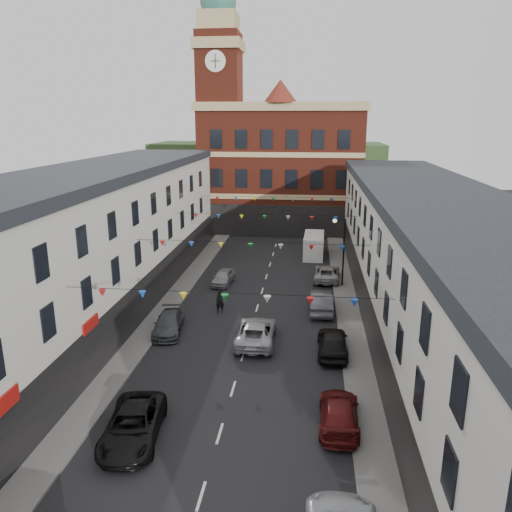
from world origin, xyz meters
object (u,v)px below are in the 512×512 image
at_px(car_right_c, 339,413).
at_px(car_right_e, 321,301).
at_px(street_lamp, 341,243).
at_px(car_right_f, 327,273).
at_px(moving_car, 256,332).
at_px(car_left_d, 168,324).
at_px(white_van, 314,245).
at_px(car_right_d, 333,342).
at_px(pedestrian, 220,301).
at_px(car_left_e, 223,277).
at_px(car_left_c, 133,425).

relative_size(car_right_c, car_right_e, 0.97).
distance_m(street_lamp, car_right_c, 21.00).
xyz_separation_m(car_right_c, car_right_f, (0.00, 22.29, 0.00)).
bearing_deg(car_right_e, moving_car, 54.00).
height_order(car_right_f, moving_car, moving_car).
relative_size(car_left_d, white_van, 0.83).
bearing_deg(car_right_d, pedestrian, -35.87).
bearing_deg(car_right_f, white_van, -79.13).
bearing_deg(car_right_f, car_right_c, 92.68).
distance_m(car_left_e, car_right_e, 10.15).
distance_m(car_right_d, car_right_f, 14.76).
bearing_deg(car_left_e, car_left_d, -95.46).
relative_size(car_right_d, moving_car, 0.86).
bearing_deg(car_left_e, pedestrian, -77.25).
bearing_deg(pedestrian, car_right_e, -7.06).
distance_m(car_left_d, car_right_d, 11.17).
height_order(car_right_d, car_right_e, car_right_e).
xyz_separation_m(car_right_e, moving_car, (-4.30, -5.95, -0.05)).
xyz_separation_m(car_left_c, car_right_e, (8.70, 16.73, 0.06)).
xyz_separation_m(car_left_d, white_van, (9.83, 20.86, 0.53)).
bearing_deg(car_right_c, pedestrian, -57.02).
height_order(car_left_c, white_van, white_van).
distance_m(car_left_c, car_left_d, 11.77).
distance_m(moving_car, white_van, 22.06).
bearing_deg(car_left_d, car_right_d, -17.66).
relative_size(car_right_c, pedestrian, 2.55).
bearing_deg(white_van, car_right_d, -85.37).
bearing_deg(car_left_c, car_right_f, 62.32).
distance_m(street_lamp, car_right_f, 3.74).
xyz_separation_m(car_left_d, car_right_c, (11.00, -9.55, 0.03)).
height_order(car_right_e, car_right_f, car_right_e).
distance_m(car_left_e, car_right_c, 22.14).
xyz_separation_m(car_right_f, pedestrian, (-8.15, -8.80, 0.23)).
relative_size(car_right_d, white_van, 0.86).
bearing_deg(moving_car, car_right_d, 166.02).
bearing_deg(car_right_d, car_right_e, -84.86).
distance_m(car_left_d, moving_car, 6.15).
height_order(car_right_e, moving_car, car_right_e).
height_order(car_left_e, car_right_f, car_right_f).
distance_m(car_left_c, white_van, 33.52).
height_order(car_left_d, car_left_e, car_left_d).
bearing_deg(car_right_c, car_right_f, -88.15).
bearing_deg(white_van, pedestrian, -110.68).
relative_size(car_left_e, car_right_c, 0.81).
xyz_separation_m(car_right_d, car_right_e, (-0.60, 7.09, 0.01)).
bearing_deg(pedestrian, car_right_f, 31.60).
distance_m(car_left_c, car_left_e, 22.29).
relative_size(street_lamp, pedestrian, 3.32).
bearing_deg(car_right_e, pedestrian, 8.37).
relative_size(car_right_d, pedestrian, 2.52).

